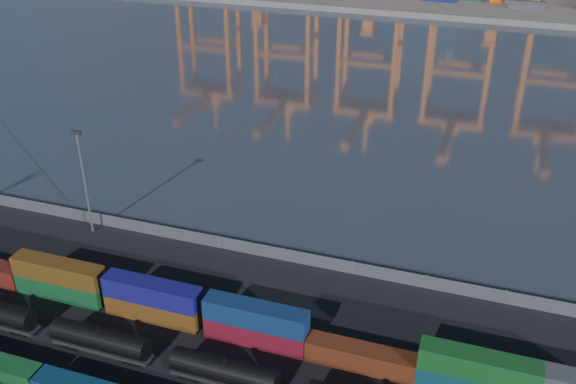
% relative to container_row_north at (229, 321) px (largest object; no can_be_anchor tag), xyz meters
% --- Properties ---
extents(harbor_water, '(700.00, 700.00, 0.00)m').
position_rel_container_row_north_xyz_m(harbor_water, '(0.93, 93.90, -2.25)').
color(harbor_water, '#2B343E').
rests_on(harbor_water, ground).
extents(container_row_north, '(128.99, 2.54, 5.41)m').
position_rel_container_row_north_xyz_m(container_row_north, '(0.00, 0.00, 0.00)').
color(container_row_north, '#141054').
rests_on(container_row_north, ground).
extents(waterfront_fence, '(160.12, 0.12, 2.20)m').
position_rel_container_row_north_xyz_m(waterfront_fence, '(0.93, 16.90, -1.25)').
color(waterfront_fence, '#595B5E').
rests_on(waterfront_fence, ground).
extents(yard_light_mast, '(1.60, 0.40, 16.60)m').
position_rel_container_row_north_xyz_m(yard_light_mast, '(-29.07, 14.90, 7.04)').
color(yard_light_mast, slate).
rests_on(yard_light_mast, ground).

